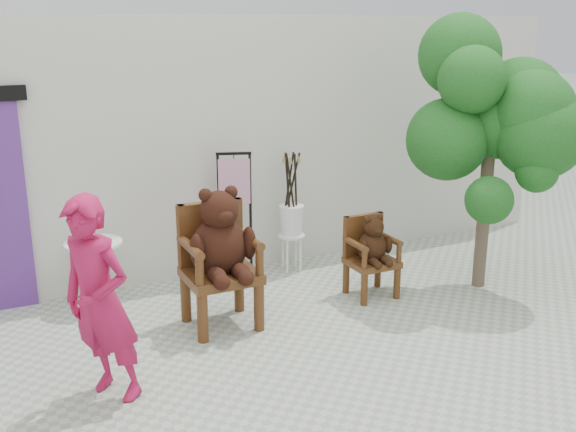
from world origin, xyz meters
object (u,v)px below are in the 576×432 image
object	(u,v)px
tree	(500,112)
cafe_table	(95,266)
chair_small	(371,248)
display_stand	(235,231)
person	(101,302)
chair_big	(219,248)
stool_bucket	(291,219)

from	to	relation	value
tree	cafe_table	bearing A→B (deg)	161.11
chair_small	display_stand	size ratio (longest dim) A/B	0.61
person	chair_big	bearing A→B (deg)	88.74
person	tree	xyz separation A→B (m)	(4.41, 0.58, 1.13)
chair_big	chair_small	size ratio (longest dim) A/B	1.53
chair_big	chair_small	world-z (taller)	chair_big
chair_big	cafe_table	distance (m)	1.51
person	cafe_table	bearing A→B (deg)	134.73
chair_small	cafe_table	bearing A→B (deg)	159.23
person	tree	world-z (taller)	tree
chair_big	person	size ratio (longest dim) A/B	0.83
person	stool_bucket	world-z (taller)	person
chair_big	tree	xyz separation A→B (m)	(3.10, -0.36, 1.18)
stool_bucket	chair_big	bearing A→B (deg)	-140.48
display_stand	stool_bucket	xyz separation A→B (m)	(0.72, -0.02, 0.06)
stool_bucket	tree	world-z (taller)	tree
display_stand	tree	size ratio (longest dim) A/B	0.50
chair_big	person	bearing A→B (deg)	-144.43
chair_big	chair_small	xyz separation A→B (m)	(1.75, 0.00, -0.27)
stool_bucket	tree	distance (m)	2.66
chair_small	stool_bucket	bearing A→B (deg)	111.99
chair_big	display_stand	distance (m)	1.28
tree	chair_small	bearing A→B (deg)	165.14
chair_small	tree	distance (m)	2.00
cafe_table	tree	world-z (taller)	tree
display_stand	stool_bucket	bearing A→B (deg)	17.42
stool_bucket	chair_small	bearing A→B (deg)	-68.01
person	stool_bucket	xyz separation A→B (m)	(2.63, 2.02, -0.22)
cafe_table	display_stand	world-z (taller)	display_stand
chair_big	tree	world-z (taller)	tree
display_stand	stool_bucket	world-z (taller)	display_stand
chair_small	person	bearing A→B (deg)	-162.94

